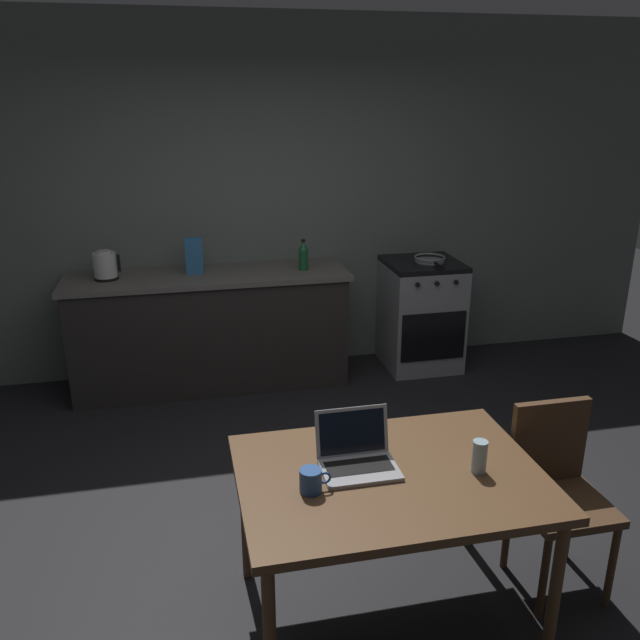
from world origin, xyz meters
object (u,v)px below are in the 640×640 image
Objects in this scene: chair at (556,484)px; drinking_glass at (479,457)px; bottle at (303,256)px; stove_oven at (421,314)px; dining_table at (390,487)px; electric_kettle at (105,266)px; cereal_box at (194,256)px; coffee_mug at (311,481)px; laptop at (357,457)px; frying_pan at (430,259)px.

chair is 6.21× the size of drinking_glass.
stove_oven is at bearing 2.68° from bottle.
dining_table is 3.03m from electric_kettle.
coffee_mug is at bearing -83.16° from cereal_box.
bottle is at bearing 92.26° from laptop.
dining_table is at bearing -23.44° from laptop.
coffee_mug is at bearing -140.52° from laptop.
dining_table is 2.83m from cereal_box.
dining_table is at bearing 163.54° from chair.
stove_oven is 6.36× the size of drinking_glass.
dining_table is (-1.17, -2.70, 0.22)m from stove_oven.
electric_kettle reaches higher than drinking_glass.
electric_kettle is 1.51× the size of drinking_glass.
laptop is at bearing -117.19° from frying_pan.
electric_kettle is (-1.33, 2.70, 0.34)m from dining_table.
laptop is at bearing 158.34° from chair.
cereal_box is at bearing 110.51° from drinking_glass.
frying_pan reaches higher than drinking_glass.
bottle reaches higher than coffee_mug.
frying_pan is at bearing 65.63° from dining_table.
frying_pan is (1.33, 2.60, 0.15)m from laptop.
electric_kettle is at bearing 179.36° from frying_pan.
chair reaches higher than dining_table.
bottle is 0.56× the size of frying_pan.
drinking_glass is at bearing -8.75° from laptop.
frying_pan is 3.34× the size of coffee_mug.
drinking_glass is (0.48, -0.15, 0.03)m from laptop.
electric_kettle is at bearing 179.94° from stove_oven.
coffee_mug is (0.98, -2.76, -0.22)m from electric_kettle.
bottle is at bearing -4.80° from cereal_box.
stove_oven is 2.91m from drinking_glass.
bottle is at bearing 82.97° from chair.
chair is 2.65m from frying_pan.
electric_kettle is at bearing 178.07° from bottle.
chair is 1.24m from coffee_mug.
cereal_box is at bearing 104.10° from dining_table.
laptop is (-0.12, 0.08, 0.12)m from dining_table.
bottle is at bearing 79.56° from coffee_mug.
frying_pan is (0.36, 2.59, 0.42)m from chair.
drinking_glass is at bearing 175.78° from chair.
coffee_mug is 0.71m from drinking_glass.
stove_oven is 3.78× the size of bottle.
laptop is 0.51m from drinking_glass.
cereal_box is at bearing 110.28° from laptop.
cereal_box is (-0.68, 2.72, 0.38)m from dining_table.
stove_oven is 2.86× the size of laptop.
stove_oven is at bearing -0.70° from cereal_box.
electric_kettle is at bearing 121.42° from drinking_glass.
stove_oven is at bearing 66.66° from dining_table.
drinking_glass is 2.99m from cereal_box.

